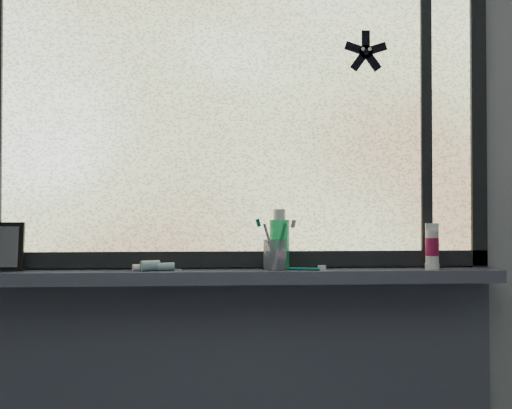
{
  "coord_description": "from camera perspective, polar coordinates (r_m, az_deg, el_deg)",
  "views": [
    {
      "loc": [
        -0.08,
        -0.54,
        1.19
      ],
      "look_at": [
        0.03,
        1.05,
        1.22
      ],
      "focal_mm": 40.0,
      "sensor_mm": 36.0,
      "label": 1
    }
  ],
  "objects": [
    {
      "name": "wall_back",
      "position": [
        1.85,
        -1.38,
        0.79
      ],
      "size": [
        3.0,
        0.01,
        2.5
      ],
      "primitive_type": "cube",
      "color": "#9EA3A8",
      "rests_on": "ground"
    },
    {
      "name": "windowsill",
      "position": [
        1.78,
        -1.28,
        -7.18
      ],
      "size": [
        1.62,
        0.14,
        0.04
      ],
      "primitive_type": "cube",
      "color": "#494E62",
      "rests_on": "wall_back"
    },
    {
      "name": "window_pane",
      "position": [
        1.86,
        -1.35,
        9.48
      ],
      "size": [
        1.5,
        0.01,
        1.0
      ],
      "primitive_type": "cube",
      "color": "silver",
      "rests_on": "wall_back"
    },
    {
      "name": "frame_bottom",
      "position": [
        1.83,
        -1.35,
        -5.46
      ],
      "size": [
        1.6,
        0.03,
        0.05
      ],
      "primitive_type": "cube",
      "color": "black",
      "rests_on": "windowsill"
    },
    {
      "name": "frame_right",
      "position": [
        2.04,
        21.25,
        8.61
      ],
      "size": [
        0.05,
        0.03,
        1.1
      ],
      "primitive_type": "cube",
      "color": "black",
      "rests_on": "wall_back"
    },
    {
      "name": "frame_mullion",
      "position": [
        1.97,
        16.58,
        8.91
      ],
      "size": [
        0.03,
        0.03,
        1.0
      ],
      "primitive_type": "cube",
      "color": "black",
      "rests_on": "wall_back"
    },
    {
      "name": "starfish_sticker",
      "position": [
        1.95,
        10.92,
        14.74
      ],
      "size": [
        0.15,
        0.02,
        0.15
      ],
      "primitive_type": null,
      "color": "black",
      "rests_on": "window_pane"
    },
    {
      "name": "vanity_mirror",
      "position": [
        1.9,
        -23.94,
        -3.87
      ],
      "size": [
        0.12,
        0.07,
        0.15
      ],
      "primitive_type": "cube",
      "rotation": [
        0.0,
        0.0,
        0.06
      ],
      "color": "black",
      "rests_on": "windowsill"
    },
    {
      "name": "toothpaste_tube",
      "position": [
        1.77,
        -9.93,
        -6.04
      ],
      "size": [
        0.18,
        0.09,
        0.03
      ],
      "primitive_type": null,
      "rotation": [
        0.0,
        0.0,
        0.33
      ],
      "color": "silver",
      "rests_on": "windowsill"
    },
    {
      "name": "toothbrush_cup",
      "position": [
        1.77,
        1.91,
        -5.05
      ],
      "size": [
        0.07,
        0.07,
        0.09
      ],
      "primitive_type": "cylinder",
      "rotation": [
        0.0,
        0.0,
        -0.03
      ],
      "color": "#CCA5DA",
      "rests_on": "windowsill"
    },
    {
      "name": "toothbrush_lying",
      "position": [
        1.78,
        3.79,
        -6.35
      ],
      "size": [
        0.2,
        0.07,
        0.01
      ],
      "primitive_type": null,
      "rotation": [
        0.0,
        0.0,
        -0.28
      ],
      "color": "#0B675D",
      "rests_on": "windowsill"
    },
    {
      "name": "mouthwash_bottle",
      "position": [
        1.79,
        2.36,
        -3.5
      ],
      "size": [
        0.08,
        0.08,
        0.16
      ],
      "primitive_type": "cylinder",
      "rotation": [
        0.0,
        0.0,
        -0.33
      ],
      "color": "#21AD68",
      "rests_on": "windowsill"
    },
    {
      "name": "cream_tube",
      "position": [
        1.88,
        17.2,
        -3.86
      ],
      "size": [
        0.05,
        0.05,
        0.1
      ],
      "primitive_type": "cylinder",
      "rotation": [
        0.0,
        0.0,
        0.4
      ],
      "color": "silver",
      "rests_on": "windowsill"
    }
  ]
}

